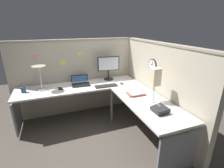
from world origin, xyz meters
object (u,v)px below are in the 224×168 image
laptop (80,82)px  computer_mouse (122,83)px  monitor (109,66)px  cell_phone (60,89)px  desk_lamp_paper (155,78)px  wall_clock (153,65)px  keyboard (106,86)px  pen_cup (23,90)px  book_stack (136,93)px  desk_lamp_dome (39,70)px  office_phone (160,110)px

laptop → computer_mouse: laptop is taller
monitor → laptop: 0.68m
cell_phone → desk_lamp_paper: desk_lamp_paper is taller
wall_clock → cell_phone: bearing=159.3°
keyboard → cell_phone: keyboard is taller
pen_cup → book_stack: 1.96m
laptop → wall_clock: (1.16, -0.75, 0.42)m
desk_lamp_paper → desk_lamp_dome: bearing=145.1°
desk_lamp_paper → laptop: bearing=126.5°
computer_mouse → wall_clock: bearing=-46.5°
monitor → cell_phone: bearing=-168.9°
keyboard → desk_lamp_dome: desk_lamp_dome is taller
monitor → laptop: monitor is taller
office_phone → desk_lamp_paper: 0.48m
desk_lamp_paper → office_phone: bearing=-107.9°
pen_cup → office_phone: bearing=-38.2°
office_phone → cell_phone: bearing=131.1°
computer_mouse → wall_clock: size_ratio=0.47×
computer_mouse → office_phone: size_ratio=0.51×
desk_lamp_dome → computer_mouse: bearing=-9.2°
desk_lamp_paper → monitor: bearing=102.6°
cell_phone → wall_clock: size_ratio=0.65×
book_stack → office_phone: bearing=-89.1°
monitor → cell_phone: monitor is taller
keyboard → computer_mouse: (0.33, 0.01, 0.01)m
pen_cup → book_stack: (1.80, -0.78, -0.03)m
book_stack → wall_clock: size_ratio=1.38×
monitor → desk_lamp_paper: bearing=-77.4°
monitor → book_stack: size_ratio=1.64×
monitor → book_stack: bearing=-79.7°
laptop → pen_cup: 1.02m
cell_phone → office_phone: 1.82m
monitor → desk_lamp_paper: size_ratio=0.94×
keyboard → wall_clock: wall_clock is taller
pen_cup → book_stack: bearing=-23.4°
pen_cup → desk_lamp_paper: desk_lamp_paper is taller
keyboard → book_stack: 0.65m
laptop → wall_clock: 1.45m
monitor → desk_lamp_dome: bearing=-174.4°
computer_mouse → cell_phone: 1.18m
office_phone → book_stack: (-0.01, 0.65, -0.02)m
monitor → wall_clock: (0.54, -0.79, 0.16)m
keyboard → desk_lamp_dome: 1.23m
laptop → computer_mouse: size_ratio=3.87×
keyboard → office_phone: (0.36, -1.20, 0.03)m
book_stack → desk_lamp_paper: bearing=-71.2°
office_phone → computer_mouse: bearing=91.7°
book_stack → wall_clock: 0.59m
laptop → pen_cup: size_ratio=2.24×
cell_phone → desk_lamp_dome: bearing=153.8°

